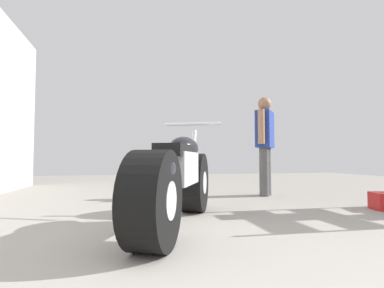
# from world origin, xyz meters

# --- Properties ---
(ground_plane) EXTENTS (15.19, 15.19, 0.00)m
(ground_plane) POSITION_xyz_m (0.00, 3.16, 0.00)
(ground_plane) COLOR gray
(motorcycle_maroon_cruiser) EXTENTS (1.08, 2.07, 1.00)m
(motorcycle_maroon_cruiser) POSITION_xyz_m (-0.56, 1.85, 0.41)
(motorcycle_maroon_cruiser) COLOR black
(motorcycle_maroon_cruiser) RESTS_ON ground_plane
(mechanic_in_blue) EXTENTS (0.47, 0.58, 1.61)m
(mechanic_in_blue) POSITION_xyz_m (1.20, 3.80, 0.91)
(mechanic_in_blue) COLOR #4C4C4C
(mechanic_in_blue) RESTS_ON ground_plane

